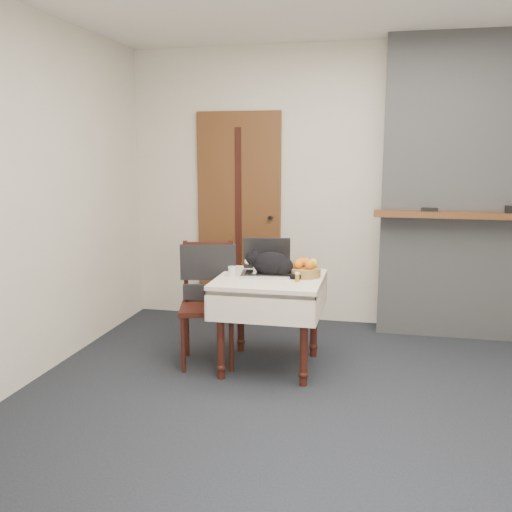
# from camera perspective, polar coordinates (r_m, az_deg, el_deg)

# --- Properties ---
(ground) EXTENTS (4.50, 4.50, 0.00)m
(ground) POSITION_cam_1_polar(r_m,az_deg,el_deg) (3.76, 9.27, -15.25)
(ground) COLOR black
(ground) RESTS_ON ground
(room_shell) EXTENTS (4.52, 4.01, 2.61)m
(room_shell) POSITION_cam_1_polar(r_m,az_deg,el_deg) (3.86, 10.44, 12.36)
(room_shell) COLOR beige
(room_shell) RESTS_ON ground
(door) EXTENTS (0.82, 0.10, 2.00)m
(door) POSITION_cam_1_polar(r_m,az_deg,el_deg) (5.57, -1.70, 3.97)
(door) COLOR brown
(door) RESTS_ON ground
(chimney) EXTENTS (1.62, 0.48, 2.60)m
(chimney) POSITION_cam_1_polar(r_m,az_deg,el_deg) (5.30, 20.64, 6.23)
(chimney) COLOR gray
(chimney) RESTS_ON ground
(side_table) EXTENTS (0.78, 0.78, 0.70)m
(side_table) POSITION_cam_1_polar(r_m,az_deg,el_deg) (4.27, 1.40, -3.62)
(side_table) COLOR black
(side_table) RESTS_ON ground
(laptop) EXTENTS (0.41, 0.36, 0.27)m
(laptop) POSITION_cam_1_polar(r_m,az_deg,el_deg) (4.34, 1.02, -0.95)
(laptop) COLOR #B7B7BC
(laptop) RESTS_ON side_table
(cat) EXTENTS (0.44, 0.19, 0.21)m
(cat) POSITION_cam_1_polar(r_m,az_deg,el_deg) (4.25, 1.66, -0.85)
(cat) COLOR black
(cat) RESTS_ON side_table
(cream_jar) EXTENTS (0.07, 0.07, 0.07)m
(cream_jar) POSITION_cam_1_polar(r_m,az_deg,el_deg) (4.27, -2.38, -1.55)
(cream_jar) COLOR silver
(cream_jar) RESTS_ON side_table
(pill_bottle) EXTENTS (0.03, 0.03, 0.07)m
(pill_bottle) POSITION_cam_1_polar(r_m,az_deg,el_deg) (4.10, 4.15, -2.09)
(pill_bottle) COLOR #B06A15
(pill_bottle) RESTS_ON side_table
(fruit_basket) EXTENTS (0.24, 0.24, 0.13)m
(fruit_basket) POSITION_cam_1_polar(r_m,az_deg,el_deg) (4.27, 4.93, -1.34)
(fruit_basket) COLOR #9F8040
(fruit_basket) RESTS_ON side_table
(desk_clutter) EXTENTS (0.12, 0.05, 0.01)m
(desk_clutter) POSITION_cam_1_polar(r_m,az_deg,el_deg) (4.28, 4.52, -2.02)
(desk_clutter) COLOR black
(desk_clutter) RESTS_ON side_table
(chair) EXTENTS (0.51, 0.51, 0.94)m
(chair) POSITION_cam_1_polar(r_m,az_deg,el_deg) (4.44, -4.81, -2.95)
(chair) COLOR black
(chair) RESTS_ON ground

